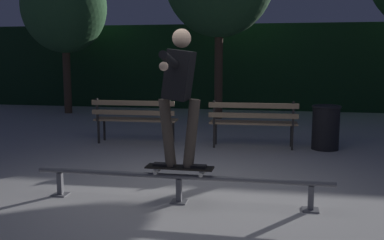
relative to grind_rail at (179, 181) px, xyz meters
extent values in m
plane|color=#ADAAA8|center=(0.00, 0.23, -0.25)|extent=(90.00, 90.00, 0.00)
cube|color=black|center=(0.00, 9.54, 1.07)|extent=(24.00, 1.20, 2.64)
cylinder|color=slate|center=(0.00, 0.00, 0.05)|extent=(3.48, 0.06, 0.06)
cube|color=slate|center=(-1.48, 0.00, -0.12)|extent=(0.06, 0.06, 0.28)
cube|color=slate|center=(-1.48, 0.00, -0.25)|extent=(0.18, 0.18, 0.01)
cube|color=slate|center=(0.00, 0.00, -0.12)|extent=(0.06, 0.06, 0.28)
cube|color=slate|center=(0.00, 0.00, -0.25)|extent=(0.18, 0.18, 0.01)
cube|color=slate|center=(1.48, 0.00, -0.12)|extent=(0.06, 0.06, 0.28)
cube|color=slate|center=(1.48, 0.00, -0.25)|extent=(0.18, 0.18, 0.01)
cube|color=black|center=(0.01, 0.00, 0.16)|extent=(0.78, 0.22, 0.02)
cube|color=black|center=(0.01, 0.00, 0.17)|extent=(0.77, 0.20, 0.00)
cube|color=#9E9EA3|center=(0.27, -0.01, 0.14)|extent=(0.05, 0.17, 0.02)
cube|color=#9E9EA3|center=(-0.26, 0.01, 0.14)|extent=(0.05, 0.17, 0.02)
cylinder|color=beige|center=(0.27, -0.09, 0.11)|extent=(0.05, 0.03, 0.05)
cylinder|color=beige|center=(0.28, 0.07, 0.11)|extent=(0.05, 0.03, 0.05)
cylinder|color=beige|center=(-0.26, -0.07, 0.11)|extent=(0.05, 0.03, 0.05)
cylinder|color=beige|center=(-0.25, 0.09, 0.11)|extent=(0.05, 0.03, 0.05)
cube|color=black|center=(0.19, 0.00, 0.18)|extent=(0.26, 0.11, 0.03)
cube|color=black|center=(-0.17, 0.00, 0.18)|extent=(0.26, 0.11, 0.03)
cylinder|color=#473D33|center=(0.15, 0.00, 0.56)|extent=(0.21, 0.13, 0.79)
cylinder|color=#473D33|center=(-0.13, 0.00, 0.56)|extent=(0.21, 0.13, 0.79)
cube|color=black|center=(0.01, 0.00, 1.22)|extent=(0.34, 0.37, 0.57)
cylinder|color=black|center=(0.00, -0.38, 1.38)|extent=(0.10, 0.61, 0.21)
cylinder|color=black|center=(0.02, 0.38, 1.38)|extent=(0.10, 0.61, 0.21)
sphere|color=beige|center=(0.00, -0.66, 1.33)|extent=(0.09, 0.09, 0.09)
sphere|color=beige|center=(0.02, 0.66, 1.33)|extent=(0.09, 0.09, 0.09)
sphere|color=beige|center=(0.04, 0.00, 1.62)|extent=(0.21, 0.21, 0.21)
cube|color=#282623|center=(-0.87, 3.48, -0.03)|extent=(0.04, 0.04, 0.44)
cube|color=#282623|center=(-0.86, 3.16, -0.03)|extent=(0.04, 0.04, 0.44)
cube|color=#282623|center=(-0.86, 3.12, 0.41)|extent=(0.04, 0.04, 0.44)
cube|color=#282623|center=(-2.28, 3.44, -0.03)|extent=(0.04, 0.04, 0.44)
cube|color=#282623|center=(-2.27, 3.12, -0.03)|extent=(0.04, 0.04, 0.44)
cube|color=#282623|center=(-2.27, 3.08, 0.41)|extent=(0.04, 0.04, 0.44)
cube|color=#A38460|center=(-1.57, 3.44, 0.20)|extent=(1.60, 0.14, 0.04)
cube|color=#A38460|center=(-1.57, 3.30, 0.20)|extent=(1.60, 0.14, 0.04)
cube|color=#A38460|center=(-1.56, 3.16, 0.20)|extent=(1.60, 0.14, 0.04)
cube|color=#A38460|center=(-1.56, 3.09, 0.37)|extent=(1.60, 0.09, 0.09)
cube|color=#A38460|center=(-1.56, 3.09, 0.55)|extent=(1.60, 0.09, 0.09)
cube|color=#282623|center=(1.38, 3.48, -0.03)|extent=(0.04, 0.04, 0.44)
cube|color=#282623|center=(1.39, 3.16, -0.03)|extent=(0.04, 0.04, 0.44)
cube|color=#282623|center=(1.39, 3.12, 0.41)|extent=(0.04, 0.04, 0.44)
cube|color=#282623|center=(-0.03, 3.44, -0.03)|extent=(0.04, 0.04, 0.44)
cube|color=#282623|center=(-0.02, 3.12, -0.03)|extent=(0.04, 0.04, 0.44)
cube|color=#282623|center=(-0.02, 3.08, 0.41)|extent=(0.04, 0.04, 0.44)
cube|color=#A38460|center=(0.68, 3.44, 0.20)|extent=(1.60, 0.14, 0.04)
cube|color=#A38460|center=(0.68, 3.30, 0.20)|extent=(1.60, 0.14, 0.04)
cube|color=#A38460|center=(0.69, 3.16, 0.20)|extent=(1.60, 0.14, 0.04)
cube|color=#A38460|center=(0.69, 3.09, 0.37)|extent=(1.60, 0.09, 0.09)
cube|color=#A38460|center=(0.69, 3.09, 0.55)|extent=(1.60, 0.09, 0.09)
cylinder|color=#4C3828|center=(-4.93, 7.27, 0.77)|extent=(0.22, 0.22, 2.05)
ellipsoid|color=#2D5B33|center=(-4.93, 7.27, 2.82)|extent=(2.41, 2.41, 2.65)
cylinder|color=#4C3828|center=(-0.43, 6.98, 1.00)|extent=(0.22, 0.22, 2.51)
cylinder|color=black|center=(1.98, 3.35, 0.14)|extent=(0.48, 0.48, 0.78)
torus|color=black|center=(1.98, 3.35, 0.53)|extent=(0.52, 0.52, 0.04)
camera|label=1|loc=(1.06, -4.84, 1.43)|focal=41.52mm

